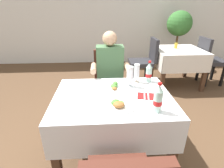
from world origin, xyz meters
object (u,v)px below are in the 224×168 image
chair_far_diner_seat (109,80)px  napkin_cutlery_set (146,96)px  background_dining_table (178,58)px  cola_bottle_primary (149,73)px  seated_diner_far (110,73)px  beer_glass_left (130,76)px  plate_far_diner (117,87)px  beer_glass_middle (137,73)px  plate_near_camera (120,104)px  background_chair_right (209,58)px  background_chair_left (145,60)px  background_table_tumbler (176,46)px  potted_plant_corner (179,29)px  cola_bottle_secondary (158,99)px  main_dining_table (113,110)px

chair_far_diner_seat → napkin_cutlery_set: bearing=-69.5°
napkin_cutlery_set → background_dining_table: napkin_cutlery_set is taller
cola_bottle_primary → seated_diner_far: bearing=136.0°
chair_far_diner_seat → beer_glass_left: size_ratio=4.30×
plate_far_diner → beer_glass_middle: (0.23, 0.16, 0.09)m
cola_bottle_primary → beer_glass_middle: bearing=-178.1°
cola_bottle_primary → plate_near_camera: bearing=-126.1°
chair_far_diner_seat → plate_far_diner: 0.72m
background_chair_right → chair_far_diner_seat: bearing=-154.6°
background_dining_table → background_chair_left: 0.67m
background_chair_right → background_table_tumbler: background_chair_right is taller
plate_far_diner → napkin_cutlery_set: bearing=-35.2°
beer_glass_middle → background_dining_table: 1.93m
background_dining_table → potted_plant_corner: (0.42, 1.13, 0.42)m
cola_bottle_secondary → beer_glass_left: bearing=106.9°
beer_glass_left → potted_plant_corner: (1.67, 2.76, 0.12)m
background_table_tumbler → main_dining_table: bearing=-126.2°
main_dining_table → background_dining_table: bearing=51.8°
seated_diner_far → background_chair_left: 1.35m
main_dining_table → cola_bottle_secondary: size_ratio=4.37×
main_dining_table → plate_far_diner: bearing=68.5°
plate_near_camera → beer_glass_middle: size_ratio=1.21×
beer_glass_middle → cola_bottle_secondary: bearing=-84.7°
plate_far_diner → background_table_tumbler: bearing=52.7°
background_chair_right → seated_diner_far: bearing=-152.1°
cola_bottle_primary → cola_bottle_secondary: bearing=-97.7°
main_dining_table → seated_diner_far: 0.74m
background_dining_table → potted_plant_corner: bearing=69.5°
background_table_tumbler → background_chair_right: bearing=-6.7°
beer_glass_left → potted_plant_corner: 3.22m
chair_far_diner_seat → main_dining_table: bearing=-90.0°
beer_glass_left → main_dining_table: bearing=-134.1°
beer_glass_left → cola_bottle_secondary: 0.52m
chair_far_diner_seat → background_table_tumbler: chair_far_diner_seat is taller
seated_diner_far → cola_bottle_primary: 0.60m
main_dining_table → background_table_tumbler: background_table_tumbler is taller
cola_bottle_primary → potted_plant_corner: 3.01m
main_dining_table → chair_far_diner_seat: 0.83m
plate_far_diner → napkin_cutlery_set: 0.33m
seated_diner_far → cola_bottle_primary: bearing=-44.0°
beer_glass_middle → seated_diner_far: bearing=124.2°
main_dining_table → background_chair_left: 1.99m
cola_bottle_secondary → napkin_cutlery_set: cola_bottle_secondary is taller
cola_bottle_primary → cola_bottle_secondary: cola_bottle_secondary is taller
plate_far_diner → beer_glass_left: beer_glass_left is taller
beer_glass_middle → background_table_tumbler: beer_glass_middle is taller
background_table_tumbler → background_chair_left: bearing=-172.5°
plate_near_camera → cola_bottle_primary: (0.38, 0.52, 0.09)m
plate_far_diner → cola_bottle_primary: cola_bottle_primary is taller
plate_far_diner → background_chair_right: background_chair_right is taller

